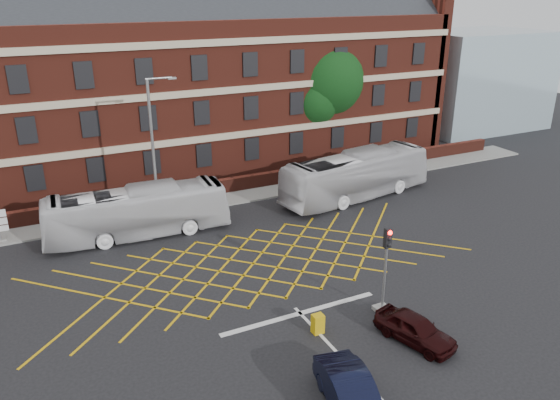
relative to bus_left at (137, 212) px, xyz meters
name	(u,v)px	position (x,y,z in m)	size (l,w,h in m)	color
ground	(269,280)	(4.82, -8.48, -1.54)	(120.00, 120.00, 0.00)	black
victorian_building	(156,72)	(5.07, 13.52, 6.30)	(51.00, 12.17, 20.40)	#5E2218
boundary_wall	(192,192)	(4.82, 4.52, -0.99)	(56.00, 0.50, 1.10)	#4C1C14
far_pavement	(197,202)	(4.82, 3.52, -1.48)	(60.00, 3.00, 0.12)	slate
glass_block	(473,79)	(38.82, 12.52, 3.46)	(14.00, 10.00, 10.00)	#99B2BF
box_junction_hatching	(253,263)	(4.82, -6.48, -1.53)	(11.50, 0.12, 0.02)	#CC990C
stop_line	(300,313)	(4.82, -11.98, -1.53)	(8.00, 0.30, 0.02)	silver
bus_left	(137,212)	(0.00, 0.00, 0.00)	(2.58, 11.03, 3.07)	silver
bus_right	(356,175)	(15.55, -0.42, 0.13)	(2.80, 11.98, 3.34)	silver
car_navy	(352,395)	(3.50, -18.33, -0.82)	(1.51, 4.33, 1.43)	black
car_maroon	(415,329)	(8.23, -16.03, -0.91)	(1.48, 3.67, 1.25)	black
deciduous_tree	(323,85)	(18.60, 9.80, 4.82)	(7.36, 6.98, 10.35)	black
traffic_light_near	(384,278)	(8.40, -13.48, 0.23)	(0.70, 0.70, 4.27)	slate
street_lamp	(156,176)	(1.65, 1.28, 1.69)	(2.25, 1.00, 9.28)	slate
utility_cabinet	(318,324)	(4.81, -13.64, -1.09)	(0.50, 0.40, 0.90)	#C9A00B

